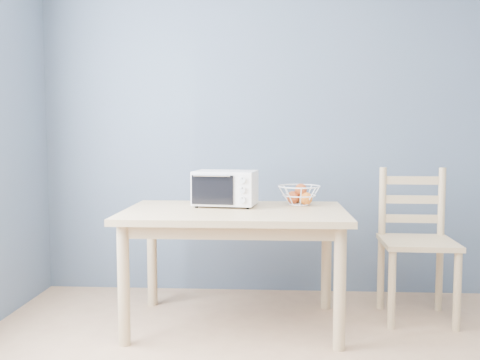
# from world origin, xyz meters

# --- Properties ---
(room) EXTENTS (4.01, 4.51, 2.61)m
(room) POSITION_xyz_m (0.00, 0.00, 1.30)
(room) COLOR tan
(room) RESTS_ON ground
(dining_table) EXTENTS (1.40, 0.90, 0.75)m
(dining_table) POSITION_xyz_m (-0.45, 1.46, 0.65)
(dining_table) COLOR tan
(dining_table) RESTS_ON ground
(toaster_oven) EXTENTS (0.44, 0.33, 0.24)m
(toaster_oven) POSITION_xyz_m (-0.54, 1.61, 0.87)
(toaster_oven) COLOR white
(toaster_oven) RESTS_ON dining_table
(fruit_basket) EXTENTS (0.30, 0.30, 0.15)m
(fruit_basket) POSITION_xyz_m (-0.03, 1.70, 0.82)
(fruit_basket) COLOR white
(fruit_basket) RESTS_ON dining_table
(dining_chair) EXTENTS (0.48, 0.48, 1.00)m
(dining_chair) POSITION_xyz_m (0.75, 1.69, 0.49)
(dining_chair) COLOR tan
(dining_chair) RESTS_ON ground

